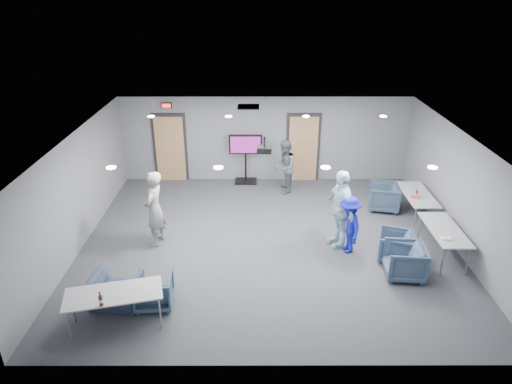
{
  "coord_description": "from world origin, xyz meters",
  "views": [
    {
      "loc": [
        -0.31,
        -9.71,
        5.8
      ],
      "look_at": [
        -0.29,
        0.35,
        1.2
      ],
      "focal_mm": 32.0,
      "sensor_mm": 36.0,
      "label": 1
    }
  ],
  "objects_px": {
    "chair_right_c": "(405,261)",
    "bottle_front": "(101,300)",
    "person_b": "(284,167)",
    "projector": "(264,149)",
    "chair_right_a": "(384,197)",
    "chair_front_b": "(115,291)",
    "table_front_left": "(114,295)",
    "chair_front_a": "(154,290)",
    "table_right_a": "(417,196)",
    "person_d": "(349,225)",
    "table_right_b": "(444,231)",
    "bottle_right": "(416,194)",
    "chair_right_b": "(396,246)",
    "person_a": "(154,209)",
    "tv_stand": "(246,156)",
    "person_c": "(340,209)"
  },
  "relations": [
    {
      "from": "chair_front_a",
      "to": "projector",
      "type": "height_order",
      "value": "projector"
    },
    {
      "from": "person_b",
      "to": "projector",
      "type": "bearing_deg",
      "value": -11.53
    },
    {
      "from": "table_front_left",
      "to": "projector",
      "type": "xyz_separation_m",
      "value": [
        2.77,
        3.02,
        1.72
      ]
    },
    {
      "from": "chair_front_a",
      "to": "table_right_b",
      "type": "relative_size",
      "value": 0.44
    },
    {
      "from": "chair_right_a",
      "to": "projector",
      "type": "xyz_separation_m",
      "value": [
        -3.4,
        -1.79,
        2.03
      ]
    },
    {
      "from": "table_right_b",
      "to": "bottle_right",
      "type": "relative_size",
      "value": 6.3
    },
    {
      "from": "table_right_a",
      "to": "projector",
      "type": "bearing_deg",
      "value": 106.64
    },
    {
      "from": "person_c",
      "to": "bottle_front",
      "type": "xyz_separation_m",
      "value": [
        -4.67,
        -3.25,
        -0.13
      ]
    },
    {
      "from": "person_c",
      "to": "table_right_a",
      "type": "distance_m",
      "value": 2.68
    },
    {
      "from": "table_right_a",
      "to": "projector",
      "type": "xyz_separation_m",
      "value": [
        -4.1,
        -1.23,
        1.72
      ]
    },
    {
      "from": "chair_right_c",
      "to": "table_right_a",
      "type": "distance_m",
      "value": 2.91
    },
    {
      "from": "chair_right_b",
      "to": "chair_front_a",
      "type": "xyz_separation_m",
      "value": [
        -5.2,
        -1.64,
        -0.0
      ]
    },
    {
      "from": "projector",
      "to": "chair_right_a",
      "type": "bearing_deg",
      "value": 33.55
    },
    {
      "from": "person_a",
      "to": "person_c",
      "type": "bearing_deg",
      "value": 99.97
    },
    {
      "from": "person_a",
      "to": "table_front_left",
      "type": "xyz_separation_m",
      "value": [
        -0.16,
        -2.97,
        -0.25
      ]
    },
    {
      "from": "chair_right_a",
      "to": "chair_front_b",
      "type": "distance_m",
      "value": 7.62
    },
    {
      "from": "chair_right_c",
      "to": "bottle_front",
      "type": "bearing_deg",
      "value": -66.08
    },
    {
      "from": "person_b",
      "to": "chair_front_a",
      "type": "relative_size",
      "value": 2.19
    },
    {
      "from": "bottle_front",
      "to": "bottle_right",
      "type": "distance_m",
      "value": 8.13
    },
    {
      "from": "chair_front_a",
      "to": "person_a",
      "type": "bearing_deg",
      "value": -84.53
    },
    {
      "from": "person_d",
      "to": "chair_right_a",
      "type": "bearing_deg",
      "value": 135.26
    },
    {
      "from": "chair_right_a",
      "to": "table_front_left",
      "type": "height_order",
      "value": "chair_right_a"
    },
    {
      "from": "projector",
      "to": "bottle_front",
      "type": "bearing_deg",
      "value": -124.78
    },
    {
      "from": "chair_right_a",
      "to": "tv_stand",
      "type": "distance_m",
      "value": 4.39
    },
    {
      "from": "person_d",
      "to": "chair_right_a",
      "type": "height_order",
      "value": "person_d"
    },
    {
      "from": "tv_stand",
      "to": "person_a",
      "type": "bearing_deg",
      "value": -119.02
    },
    {
      "from": "person_b",
      "to": "projector",
      "type": "xyz_separation_m",
      "value": [
        -0.67,
        -2.98,
        1.59
      ]
    },
    {
      "from": "tv_stand",
      "to": "chair_right_b",
      "type": "bearing_deg",
      "value": -52.06
    },
    {
      "from": "chair_right_c",
      "to": "table_right_a",
      "type": "relative_size",
      "value": 0.49
    },
    {
      "from": "chair_front_a",
      "to": "chair_front_b",
      "type": "xyz_separation_m",
      "value": [
        -0.76,
        0.01,
        -0.03
      ]
    },
    {
      "from": "chair_right_b",
      "to": "chair_front_b",
      "type": "xyz_separation_m",
      "value": [
        -5.96,
        -1.63,
        -0.03
      ]
    },
    {
      "from": "person_a",
      "to": "table_front_left",
      "type": "height_order",
      "value": "person_a"
    },
    {
      "from": "person_a",
      "to": "bottle_right",
      "type": "bearing_deg",
      "value": 109.81
    },
    {
      "from": "chair_right_c",
      "to": "chair_front_a",
      "type": "distance_m",
      "value": 5.29
    },
    {
      "from": "person_a",
      "to": "chair_front_b",
      "type": "xyz_separation_m",
      "value": [
        -0.35,
        -2.36,
        -0.62
      ]
    },
    {
      "from": "chair_right_a",
      "to": "chair_right_b",
      "type": "bearing_deg",
      "value": 4.04
    },
    {
      "from": "person_d",
      "to": "table_front_left",
      "type": "distance_m",
      "value": 5.4
    },
    {
      "from": "chair_right_c",
      "to": "chair_front_a",
      "type": "relative_size",
      "value": 1.11
    },
    {
      "from": "projector",
      "to": "person_d",
      "type": "bearing_deg",
      "value": -6.65
    },
    {
      "from": "person_b",
      "to": "bottle_right",
      "type": "distance_m",
      "value": 3.86
    },
    {
      "from": "person_d",
      "to": "chair_front_b",
      "type": "height_order",
      "value": "person_d"
    },
    {
      "from": "chair_right_b",
      "to": "bottle_front",
      "type": "height_order",
      "value": "bottle_front"
    },
    {
      "from": "table_front_left",
      "to": "bottle_right",
      "type": "bearing_deg",
      "value": 17.18
    },
    {
      "from": "person_c",
      "to": "person_d",
      "type": "height_order",
      "value": "person_c"
    },
    {
      "from": "person_a",
      "to": "person_c",
      "type": "distance_m",
      "value": 4.4
    },
    {
      "from": "person_d",
      "to": "chair_front_b",
      "type": "relative_size",
      "value": 1.48
    },
    {
      "from": "chair_right_a",
      "to": "table_right_a",
      "type": "distance_m",
      "value": 0.96
    },
    {
      "from": "person_d",
      "to": "projector",
      "type": "height_order",
      "value": "projector"
    },
    {
      "from": "chair_front_a",
      "to": "table_right_a",
      "type": "bearing_deg",
      "value": -154.21
    },
    {
      "from": "person_b",
      "to": "person_d",
      "type": "distance_m",
      "value": 3.65
    }
  ]
}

